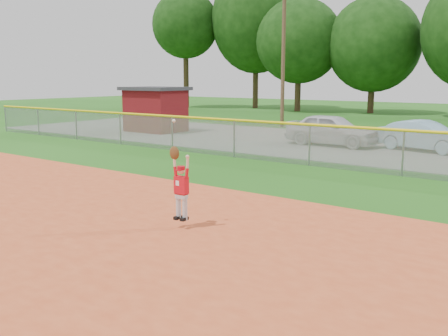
# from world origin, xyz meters

# --- Properties ---
(ground) EXTENTS (120.00, 120.00, 0.00)m
(ground) POSITION_xyz_m (0.00, 0.00, 0.00)
(ground) COLOR #1E5613
(ground) RESTS_ON ground
(parking_strip) EXTENTS (44.00, 10.00, 0.03)m
(parking_strip) POSITION_xyz_m (0.00, 16.00, 0.01)
(parking_strip) COLOR slate
(parking_strip) RESTS_ON ground
(car_white_a) EXTENTS (4.36, 1.79, 1.48)m
(car_white_a) POSITION_xyz_m (-1.62, 15.49, 0.77)
(car_white_a) COLOR silver
(car_white_a) RESTS_ON parking_strip
(car_blue) EXTENTS (4.15, 2.13, 1.30)m
(car_blue) POSITION_xyz_m (2.38, 16.18, 0.68)
(car_blue) COLOR #84AEC6
(car_blue) RESTS_ON parking_strip
(utility_shed) EXTENTS (3.54, 2.77, 2.63)m
(utility_shed) POSITION_xyz_m (-12.63, 15.14, 1.34)
(utility_shed) COLOR #590C0F
(utility_shed) RESTS_ON ground
(outfield_fence) EXTENTS (40.06, 0.10, 1.55)m
(outfield_fence) POSITION_xyz_m (0.00, 10.00, 0.88)
(outfield_fence) COLOR gray
(outfield_fence) RESTS_ON ground
(power_lines) EXTENTS (19.40, 0.24, 9.00)m
(power_lines) POSITION_xyz_m (1.00, 22.00, 4.68)
(power_lines) COLOR #4C3823
(power_lines) RESTS_ON ground
(ballplayer) EXTENTS (0.51, 0.22, 2.11)m
(ballplayer) POSITION_xyz_m (1.35, 1.40, 0.98)
(ballplayer) COLOR silver
(ballplayer) RESTS_ON ground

